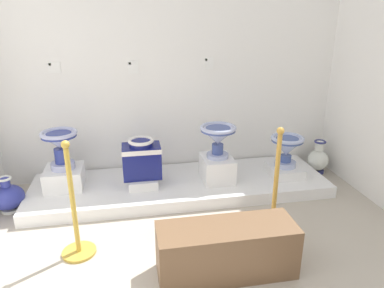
{
  "coord_description": "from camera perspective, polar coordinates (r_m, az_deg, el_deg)",
  "views": [
    {
      "loc": [
        1.41,
        -1.09,
        1.83
      ],
      "look_at": [
        2.06,
        2.39,
        0.54
      ],
      "focal_mm": 33.19,
      "sensor_mm": 36.0,
      "label": 1
    }
  ],
  "objects": [
    {
      "name": "info_placard_first",
      "position": [
        4.06,
        -21.28,
        11.4
      ],
      "size": [
        0.13,
        0.01,
        0.11
      ],
      "color": "white"
    },
    {
      "name": "wall_back",
      "position": [
        4.05,
        -3.21,
        14.16
      ],
      "size": [
        4.07,
        0.06,
        2.84
      ],
      "primitive_type": "cube",
      "color": "white",
      "rests_on": "ground_plane"
    },
    {
      "name": "antique_toilet_leftmost",
      "position": [
        3.73,
        -8.1,
        -2.15
      ],
      "size": [
        0.4,
        0.27,
        0.42
      ],
      "color": "navy",
      "rests_on": "plinth_block_leftmost"
    },
    {
      "name": "info_placard_second",
      "position": [
        4.0,
        -9.43,
        12.1
      ],
      "size": [
        0.11,
        0.01,
        0.14
      ],
      "color": "white"
    },
    {
      "name": "info_placard_third",
      "position": [
        4.1,
        2.73,
        12.86
      ],
      "size": [
        0.1,
        0.01,
        0.13
      ],
      "color": "white"
    },
    {
      "name": "display_platform",
      "position": [
        3.94,
        -1.83,
        -6.68
      ],
      "size": [
        3.19,
        0.94,
        0.13
      ],
      "primitive_type": "cube",
      "color": "white",
      "rests_on": "ground_plane"
    },
    {
      "name": "decorative_vase_spare",
      "position": [
        4.61,
        19.58,
        -2.33
      ],
      "size": [
        0.25,
        0.25,
        0.41
      ],
      "color": "navy",
      "rests_on": "ground_plane"
    },
    {
      "name": "plinth_block_leftmost",
      "position": [
        3.84,
        -7.91,
        -5.77
      ],
      "size": [
        0.3,
        0.38,
        0.09
      ],
      "primitive_type": "cube",
      "color": "white",
      "rests_on": "display_platform"
    },
    {
      "name": "plinth_block_central_ornate",
      "position": [
        3.89,
        4.05,
        -3.91
      ],
      "size": [
        0.33,
        0.4,
        0.26
      ],
      "primitive_type": "cube",
      "color": "white",
      "rests_on": "display_platform"
    },
    {
      "name": "stanchion_post_near_right",
      "position": [
        3.21,
        13.05,
        -9.27
      ],
      "size": [
        0.26,
        0.26,
        0.98
      ],
      "color": "gold",
      "rests_on": "ground_plane"
    },
    {
      "name": "decorative_vase_corner",
      "position": [
        3.95,
        -27.48,
        -7.56
      ],
      "size": [
        0.31,
        0.31,
        0.36
      ],
      "color": "white",
      "rests_on": "ground_plane"
    },
    {
      "name": "stanchion_post_near_left",
      "position": [
        3.02,
        -18.19,
        -12.2
      ],
      "size": [
        0.27,
        0.27,
        0.98
      ],
      "color": "gold",
      "rests_on": "ground_plane"
    },
    {
      "name": "antique_toilet_squat_floral",
      "position": [
        3.81,
        -20.46,
        0.16
      ],
      "size": [
        0.36,
        0.36,
        0.4
      ],
      "color": "#ACB2DC",
      "rests_on": "plinth_block_squat_floral"
    },
    {
      "name": "antique_toilet_central_ornate",
      "position": [
        3.75,
        4.19,
        1.36
      ],
      "size": [
        0.38,
        0.38,
        0.35
      ],
      "color": "#AFB9E0",
      "rests_on": "plinth_block_central_ornate"
    },
    {
      "name": "plinth_block_tall_cobalt",
      "position": [
        4.15,
        14.63,
        -4.13
      ],
      "size": [
        0.34,
        0.38,
        0.1
      ],
      "primitive_type": "cube",
      "color": "white",
      "rests_on": "display_platform"
    },
    {
      "name": "plinth_block_squat_floral",
      "position": [
        3.95,
        -19.79,
        -5.1
      ],
      "size": [
        0.38,
        0.39,
        0.21
      ],
      "primitive_type": "cube",
      "color": "white",
      "rests_on": "display_platform"
    },
    {
      "name": "museum_bench",
      "position": [
        2.75,
        5.56,
        -16.56
      ],
      "size": [
        1.02,
        0.36,
        0.4
      ],
      "primitive_type": "cube",
      "color": "brown",
      "rests_on": "ground_plane"
    },
    {
      "name": "antique_toilet_tall_cobalt",
      "position": [
        4.05,
        14.98,
        -0.41
      ],
      "size": [
        0.36,
        0.36,
        0.35
      ],
      "color": "#A8B5DD",
      "rests_on": "plinth_block_tall_cobalt"
    }
  ]
}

